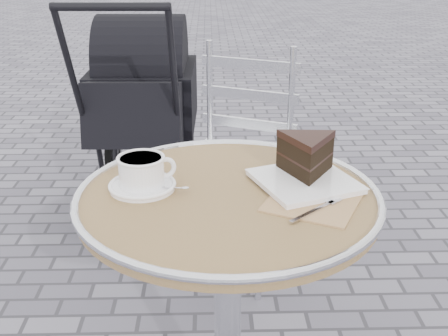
{
  "coord_description": "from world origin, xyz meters",
  "views": [
    {
      "loc": [
        -0.04,
        -1.18,
        1.3
      ],
      "look_at": [
        -0.01,
        0.04,
        0.78
      ],
      "focal_mm": 45.0,
      "sensor_mm": 36.0,
      "label": 1
    }
  ],
  "objects_px": {
    "cafe_table": "(228,254)",
    "cake_plate_set": "(307,161)",
    "cappuccino_set": "(143,175)",
    "bistro_chair": "(242,134)",
    "baby_stroller": "(142,109)"
  },
  "relations": [
    {
      "from": "bistro_chair",
      "to": "baby_stroller",
      "type": "height_order",
      "value": "baby_stroller"
    },
    {
      "from": "cake_plate_set",
      "to": "bistro_chair",
      "type": "bearing_deg",
      "value": 76.07
    },
    {
      "from": "baby_stroller",
      "to": "bistro_chair",
      "type": "bearing_deg",
      "value": -51.4
    },
    {
      "from": "cappuccino_set",
      "to": "cake_plate_set",
      "type": "distance_m",
      "value": 0.4
    },
    {
      "from": "cafe_table",
      "to": "bistro_chair",
      "type": "distance_m",
      "value": 0.91
    },
    {
      "from": "cappuccino_set",
      "to": "bistro_chair",
      "type": "xyz_separation_m",
      "value": [
        0.29,
        0.87,
        -0.21
      ]
    },
    {
      "from": "cake_plate_set",
      "to": "bistro_chair",
      "type": "relative_size",
      "value": 0.41
    },
    {
      "from": "cafe_table",
      "to": "cake_plate_set",
      "type": "relative_size",
      "value": 2.01
    },
    {
      "from": "cappuccino_set",
      "to": "bistro_chair",
      "type": "relative_size",
      "value": 0.2
    },
    {
      "from": "cake_plate_set",
      "to": "baby_stroller",
      "type": "distance_m",
      "value": 1.59
    },
    {
      "from": "cappuccino_set",
      "to": "baby_stroller",
      "type": "xyz_separation_m",
      "value": [
        -0.18,
        1.48,
        -0.29
      ]
    },
    {
      "from": "cafe_table",
      "to": "cake_plate_set",
      "type": "xyz_separation_m",
      "value": [
        0.19,
        0.07,
        0.22
      ]
    },
    {
      "from": "cappuccino_set",
      "to": "cafe_table",
      "type": "bearing_deg",
      "value": -30.04
    },
    {
      "from": "cake_plate_set",
      "to": "cappuccino_set",
      "type": "bearing_deg",
      "value": 163.61
    },
    {
      "from": "bistro_chair",
      "to": "cafe_table",
      "type": "bearing_deg",
      "value": -71.69
    }
  ]
}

